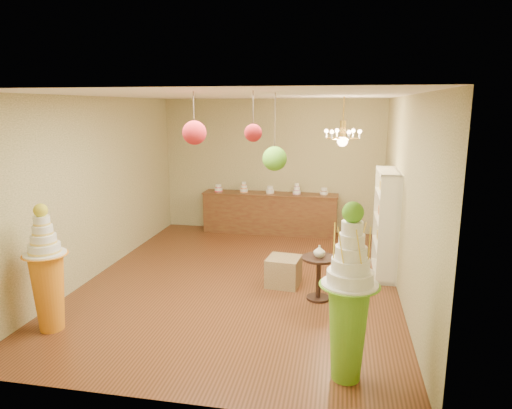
% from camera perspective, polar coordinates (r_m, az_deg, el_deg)
% --- Properties ---
extents(floor, '(6.50, 6.50, 0.00)m').
position_cam_1_polar(floor, '(7.70, -1.77, -9.44)').
color(floor, '#562D17').
rests_on(floor, ground).
extents(ceiling, '(6.50, 6.50, 0.00)m').
position_cam_1_polar(ceiling, '(7.16, -1.93, 13.48)').
color(ceiling, white).
rests_on(ceiling, ground).
extents(wall_back, '(5.00, 0.04, 3.00)m').
position_cam_1_polar(wall_back, '(10.44, 2.02, 4.83)').
color(wall_back, tan).
rests_on(wall_back, ground).
extents(wall_front, '(5.00, 0.04, 3.00)m').
position_cam_1_polar(wall_front, '(4.26, -11.38, -6.38)').
color(wall_front, tan).
rests_on(wall_front, ground).
extents(wall_left, '(0.04, 6.50, 3.00)m').
position_cam_1_polar(wall_left, '(8.19, -19.20, 2.10)').
color(wall_left, tan).
rests_on(wall_left, ground).
extents(wall_right, '(0.04, 6.50, 3.00)m').
position_cam_1_polar(wall_right, '(7.18, 18.04, 0.83)').
color(wall_right, tan).
rests_on(wall_right, ground).
extents(pedestal_green, '(0.67, 0.67, 1.92)m').
position_cam_1_polar(pedestal_green, '(4.92, 11.49, -12.67)').
color(pedestal_green, '#69B026').
rests_on(pedestal_green, floor).
extents(pedestal_orange, '(0.57, 0.57, 1.67)m').
position_cam_1_polar(pedestal_orange, '(6.45, -24.59, -8.66)').
color(pedestal_orange, orange).
rests_on(pedestal_orange, floor).
extents(burlap_riser, '(0.57, 0.57, 0.46)m').
position_cam_1_polar(burlap_riser, '(7.44, 3.46, -8.34)').
color(burlap_riser, olive).
rests_on(burlap_riser, floor).
extents(sideboard, '(3.04, 0.54, 1.16)m').
position_cam_1_polar(sideboard, '(10.35, 1.75, -0.98)').
color(sideboard, brown).
rests_on(sideboard, floor).
extents(shelving_unit, '(0.33, 1.20, 1.80)m').
position_cam_1_polar(shelving_unit, '(8.06, 15.93, -2.18)').
color(shelving_unit, silver).
rests_on(shelving_unit, floor).
extents(round_table, '(0.54, 0.54, 0.66)m').
position_cam_1_polar(round_table, '(6.91, 7.85, -8.36)').
color(round_table, black).
rests_on(round_table, floor).
extents(vase, '(0.23, 0.23, 0.18)m').
position_cam_1_polar(vase, '(6.80, 7.92, -5.80)').
color(vase, silver).
rests_on(vase, round_table).
extents(pom_red_left, '(0.27, 0.27, 0.58)m').
position_cam_1_polar(pom_red_left, '(5.17, -7.71, 8.88)').
color(pom_red_left, '#3C312B').
rests_on(pom_red_left, ceiling).
extents(pom_green_mid, '(0.31, 0.31, 0.95)m').
position_cam_1_polar(pom_green_mid, '(5.70, 2.35, 5.75)').
color(pom_green_mid, '#3C312B').
rests_on(pom_green_mid, ceiling).
extents(pom_red_right, '(0.19, 0.19, 0.53)m').
position_cam_1_polar(pom_red_right, '(4.85, -0.36, 8.95)').
color(pom_red_right, '#3C312B').
rests_on(pom_red_right, ceiling).
extents(chandelier, '(0.74, 0.74, 0.85)m').
position_cam_1_polar(chandelier, '(8.01, 10.77, 8.14)').
color(chandelier, gold).
rests_on(chandelier, ceiling).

